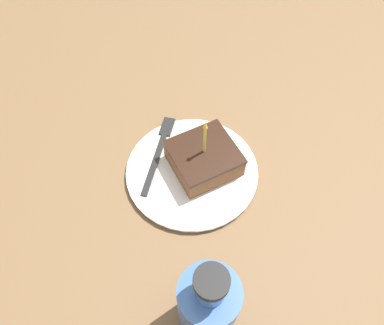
# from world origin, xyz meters

# --- Properties ---
(ground_plane) EXTENTS (2.40, 2.40, 0.04)m
(ground_plane) POSITION_xyz_m (0.00, 0.00, -0.02)
(ground_plane) COLOR brown
(ground_plane) RESTS_ON ground
(plate) EXTENTS (0.25, 0.25, 0.01)m
(plate) POSITION_xyz_m (-0.02, 0.02, 0.01)
(plate) COLOR white
(plate) RESTS_ON ground_plane
(cake_slice) EXTENTS (0.11, 0.12, 0.13)m
(cake_slice) POSITION_xyz_m (-0.02, -0.01, 0.04)
(cake_slice) COLOR brown
(cake_slice) RESTS_ON plate
(fork) EXTENTS (0.16, 0.14, 0.00)m
(fork) POSITION_xyz_m (0.05, 0.05, 0.02)
(fork) COLOR #262626
(fork) RESTS_ON plate
(bottle) EXTENTS (0.08, 0.08, 0.20)m
(bottle) POSITION_xyz_m (-0.27, 0.12, 0.08)
(bottle) COLOR #3F66A5
(bottle) RESTS_ON ground_plane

